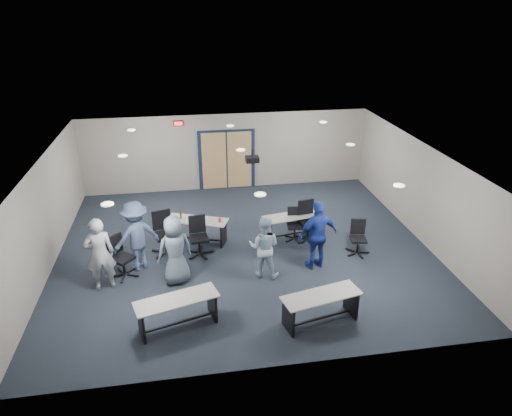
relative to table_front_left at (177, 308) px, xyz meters
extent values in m
plane|color=black|center=(1.82, 3.04, -0.47)|extent=(10.00, 10.00, 0.00)
cube|color=gray|center=(1.82, 7.54, 0.88)|extent=(10.00, 0.04, 2.70)
cube|color=gray|center=(1.82, -1.46, 0.88)|extent=(10.00, 0.04, 2.70)
cube|color=gray|center=(-3.18, 3.04, 0.88)|extent=(0.04, 9.00, 2.70)
cube|color=gray|center=(6.82, 3.04, 0.88)|extent=(0.04, 9.00, 2.70)
cube|color=silver|center=(1.82, 3.04, 2.23)|extent=(10.00, 9.00, 0.04)
cube|color=black|center=(1.82, 7.51, 0.58)|extent=(2.00, 0.06, 2.20)
cube|color=tan|center=(1.37, 7.49, 0.58)|extent=(0.85, 0.04, 2.05)
cube|color=tan|center=(2.27, 7.49, 0.58)|extent=(0.85, 0.04, 2.05)
cube|color=black|center=(0.22, 7.49, 1.98)|extent=(0.32, 0.05, 0.18)
cube|color=#FF0C0C|center=(0.22, 7.46, 1.98)|extent=(0.26, 0.02, 0.12)
cylinder|color=black|center=(2.12, 3.54, 2.11)|extent=(0.04, 0.04, 0.24)
cube|color=black|center=(2.12, 3.54, 1.93)|extent=(0.35, 0.30, 0.14)
cylinder|color=black|center=(2.12, 3.39, 1.93)|extent=(0.08, 0.03, 0.08)
cube|color=#B2AFA8|center=(0.00, 0.00, 0.21)|extent=(1.80, 1.03, 0.03)
cube|color=black|center=(-0.73, -0.21, -0.14)|extent=(0.19, 0.52, 0.67)
cube|color=black|center=(0.73, 0.21, -0.14)|extent=(0.19, 0.52, 0.67)
cube|color=black|center=(0.00, 0.00, -0.38)|extent=(1.48, 0.47, 0.04)
cube|color=#B2AFA8|center=(2.97, -0.34, 0.20)|extent=(1.78, 0.92, 0.03)
cube|color=black|center=(2.24, -0.50, -0.15)|extent=(0.16, 0.52, 0.66)
cube|color=black|center=(3.71, -0.17, -0.15)|extent=(0.16, 0.52, 0.66)
cube|color=black|center=(2.97, -0.34, -0.38)|extent=(1.48, 0.38, 0.04)
cube|color=#B2AFA8|center=(0.58, 3.63, 0.20)|extent=(1.78, 1.14, 0.03)
cube|color=black|center=(-0.12, 3.90, -0.15)|extent=(0.23, 0.50, 0.66)
cube|color=black|center=(1.28, 3.36, -0.15)|extent=(0.23, 0.50, 0.66)
cube|color=black|center=(0.58, 3.63, -0.38)|extent=(1.42, 0.59, 0.04)
cylinder|color=red|center=(1.19, 3.40, 0.27)|extent=(0.08, 0.08, 0.11)
cube|color=#B2AFA8|center=(3.25, 3.49, 0.18)|extent=(1.73, 0.86, 0.03)
cube|color=black|center=(2.53, 3.35, -0.15)|extent=(0.14, 0.51, 0.65)
cube|color=black|center=(3.97, 3.63, -0.15)|extent=(0.14, 0.51, 0.65)
cube|color=black|center=(3.25, 3.49, -0.38)|extent=(1.46, 0.32, 0.04)
imported|color=#9FA6AE|center=(-1.73, 1.73, 0.44)|extent=(0.75, 0.57, 1.83)
imported|color=slate|center=(-0.02, 1.71, 0.39)|extent=(0.97, 0.78, 1.73)
imported|color=#A5C2DB|center=(2.12, 1.65, 0.32)|extent=(0.94, 0.84, 1.59)
imported|color=navy|center=(3.50, 1.81, 0.44)|extent=(1.15, 0.68, 1.83)
imported|color=#435378|center=(-0.96, 2.50, 0.44)|extent=(1.36, 1.15, 1.83)
camera|label=1|loc=(0.37, -7.84, 5.82)|focal=32.00mm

